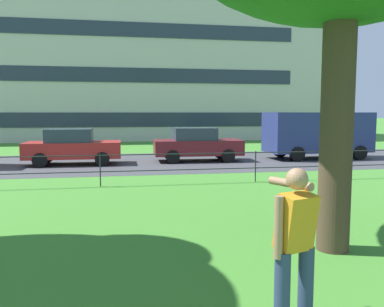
# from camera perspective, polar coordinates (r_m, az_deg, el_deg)

# --- Properties ---
(street_strip) EXTENTS (80.00, 7.83, 0.01)m
(street_strip) POSITION_cam_1_polar(r_m,az_deg,el_deg) (18.37, -11.94, -1.30)
(street_strip) COLOR #424247
(street_strip) RESTS_ON ground
(park_fence) EXTENTS (39.28, 0.04, 1.00)m
(park_fence) POSITION_cam_1_polar(r_m,az_deg,el_deg) (12.50, -12.83, -1.51)
(park_fence) COLOR #232328
(park_fence) RESTS_ON ground
(person_thrower) EXTENTS (0.49, 0.87, 1.69)m
(person_thrower) POSITION_cam_1_polar(r_m,az_deg,el_deg) (4.29, 14.21, -12.26)
(person_thrower) COLOR navy
(person_thrower) RESTS_ON ground
(car_red_center) EXTENTS (4.01, 1.83, 1.54)m
(car_red_center) POSITION_cam_1_polar(r_m,az_deg,el_deg) (18.09, -16.50, 0.94)
(car_red_center) COLOR red
(car_red_center) RESTS_ON ground
(car_maroon_right) EXTENTS (4.04, 1.89, 1.54)m
(car_maroon_right) POSITION_cam_1_polar(r_m,az_deg,el_deg) (18.60, 0.70, 1.31)
(car_maroon_right) COLOR maroon
(car_maroon_right) RESTS_ON ground
(panel_van_far_right) EXTENTS (5.06, 2.22, 2.24)m
(panel_van_far_right) POSITION_cam_1_polar(r_m,az_deg,el_deg) (20.57, 17.32, 2.85)
(panel_van_far_right) COLOR navy
(panel_van_far_right) RESTS_ON ground
(apartment_building_background) EXTENTS (39.58, 10.78, 13.90)m
(apartment_building_background) POSITION_cam_1_polar(r_m,az_deg,el_deg) (37.06, -14.78, 12.92)
(apartment_building_background) COLOR beige
(apartment_building_background) RESTS_ON ground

